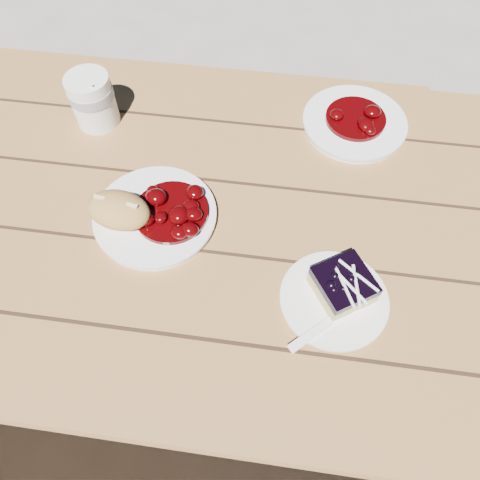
# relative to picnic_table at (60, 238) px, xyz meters

# --- Properties ---
(ground) EXTENTS (60.00, 60.00, 0.00)m
(ground) POSITION_rel_picnic_table_xyz_m (0.00, 0.00, -0.59)
(ground) COLOR gray
(ground) RESTS_ON ground
(picnic_table) EXTENTS (2.00, 1.55, 0.75)m
(picnic_table) POSITION_rel_picnic_table_xyz_m (0.00, 0.00, 0.00)
(picnic_table) COLOR brown
(picnic_table) RESTS_ON ground
(main_plate) EXTENTS (0.22, 0.22, 0.02)m
(main_plate) POSITION_rel_picnic_table_xyz_m (0.25, -0.02, 0.17)
(main_plate) COLOR white
(main_plate) RESTS_ON picnic_table
(goulash_stew) EXTENTS (0.14, 0.14, 0.04)m
(goulash_stew) POSITION_rel_picnic_table_xyz_m (0.28, -0.02, 0.20)
(goulash_stew) COLOR #3B0203
(goulash_stew) RESTS_ON main_plate
(bread_roll) EXTENTS (0.13, 0.09, 0.06)m
(bread_roll) POSITION_rel_picnic_table_xyz_m (0.19, -0.04, 0.21)
(bread_roll) COLOR #B28644
(bread_roll) RESTS_ON main_plate
(dessert_plate) EXTENTS (0.17, 0.17, 0.01)m
(dessert_plate) POSITION_rel_picnic_table_xyz_m (0.58, -0.15, 0.17)
(dessert_plate) COLOR white
(dessert_plate) RESTS_ON picnic_table
(blueberry_cake) EXTENTS (0.12, 0.12, 0.05)m
(blueberry_cake) POSITION_rel_picnic_table_xyz_m (0.59, -0.13, 0.19)
(blueberry_cake) COLOR tan
(blueberry_cake) RESTS_ON dessert_plate
(fork_dessert) EXTENTS (0.13, 0.13, 0.00)m
(fork_dessert) POSITION_rel_picnic_table_xyz_m (0.56, -0.20, 0.17)
(fork_dessert) COLOR white
(fork_dessert) RESTS_ON dessert_plate
(coffee_cup) EXTENTS (0.09, 0.09, 0.11)m
(coffee_cup) POSITION_rel_picnic_table_xyz_m (0.07, 0.21, 0.22)
(coffee_cup) COLOR white
(coffee_cup) RESTS_ON picnic_table
(second_plate) EXTENTS (0.21, 0.21, 0.02)m
(second_plate) POSITION_rel_picnic_table_xyz_m (0.61, 0.27, 0.17)
(second_plate) COLOR white
(second_plate) RESTS_ON picnic_table
(second_stew) EXTENTS (0.13, 0.13, 0.04)m
(second_stew) POSITION_rel_picnic_table_xyz_m (0.61, 0.27, 0.20)
(second_stew) COLOR #3B0203
(second_stew) RESTS_ON second_plate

